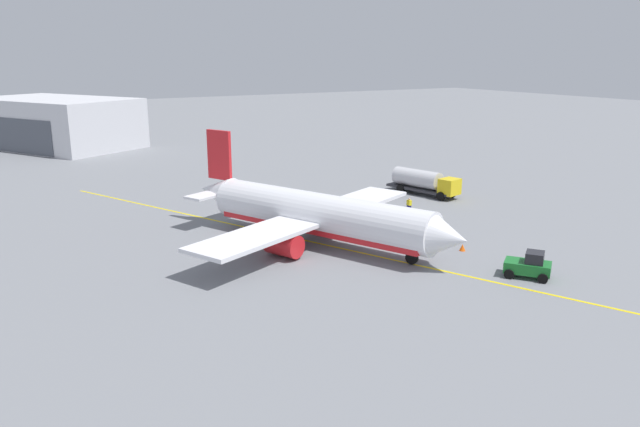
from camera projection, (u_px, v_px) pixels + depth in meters
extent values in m
plane|color=slate|center=(320.00, 244.00, 58.89)|extent=(400.00, 400.00, 0.00)
cylinder|color=white|center=(320.00, 214.00, 58.14)|extent=(23.32, 13.00, 3.93)
cube|color=red|center=(320.00, 225.00, 58.41)|extent=(21.83, 11.82, 1.10)
cone|color=white|center=(449.00, 238.00, 50.60)|extent=(4.52, 4.77, 3.78)
cone|color=white|center=(216.00, 191.00, 65.95)|extent=(5.56, 4.90, 3.34)
cube|color=red|center=(219.00, 155.00, 64.57)|extent=(3.08, 1.60, 5.20)
cube|color=white|center=(221.00, 192.00, 65.57)|extent=(5.53, 8.66, 0.24)
cube|color=white|center=(312.00, 217.00, 58.83)|extent=(15.88, 28.52, 0.36)
cylinder|color=red|center=(348.00, 220.00, 62.75)|extent=(3.77, 3.20, 2.10)
cylinder|color=red|center=(284.00, 244.00, 54.64)|extent=(3.77, 3.20, 2.10)
cylinder|color=#4C4C51|center=(412.00, 251.00, 52.94)|extent=(0.24, 0.24, 1.24)
cylinder|color=black|center=(412.00, 258.00, 53.10)|extent=(1.17, 0.80, 1.10)
cylinder|color=#4C4C51|center=(319.00, 223.00, 61.77)|extent=(0.24, 0.24, 1.24)
cylinder|color=black|center=(319.00, 229.00, 61.92)|extent=(1.17, 0.80, 1.10)
cylinder|color=#4C4C51|center=(287.00, 235.00, 57.71)|extent=(0.24, 0.24, 1.24)
cylinder|color=black|center=(287.00, 241.00, 57.87)|extent=(1.17, 0.80, 1.10)
cube|color=#2D2D33|center=(421.00, 189.00, 79.44)|extent=(9.80, 4.74, 0.30)
cube|color=yellow|center=(450.00, 187.00, 76.21)|extent=(2.53, 2.82, 2.00)
cube|color=black|center=(456.00, 185.00, 75.49)|extent=(0.65, 1.98, 0.90)
cylinder|color=silver|center=(417.00, 178.00, 79.52)|extent=(7.03, 3.86, 2.30)
cylinder|color=black|center=(452.00, 193.00, 77.61)|extent=(1.15, 0.61, 1.10)
cylinder|color=black|center=(441.00, 196.00, 75.91)|extent=(1.15, 0.61, 1.10)
cylinder|color=black|center=(412.00, 186.00, 81.93)|extent=(1.15, 0.61, 1.10)
cylinder|color=black|center=(400.00, 189.00, 80.24)|extent=(1.15, 0.61, 1.10)
cube|color=#196B28|center=(527.00, 267.00, 49.94)|extent=(4.09, 3.74, 0.90)
cube|color=black|center=(535.00, 257.00, 49.52)|extent=(2.08, 2.12, 0.90)
cylinder|color=black|center=(509.00, 274.00, 49.66)|extent=(0.82, 0.72, 0.80)
cylinder|color=black|center=(512.00, 266.00, 51.44)|extent=(0.82, 0.72, 0.80)
cylinder|color=black|center=(543.00, 279.00, 48.66)|extent=(0.82, 0.72, 0.80)
cylinder|color=black|center=(545.00, 271.00, 50.44)|extent=(0.82, 0.72, 0.80)
cube|color=navy|center=(409.00, 209.00, 70.36)|extent=(0.44, 0.32, 0.85)
cube|color=yellow|center=(409.00, 203.00, 70.17)|extent=(0.52, 0.36, 0.60)
sphere|color=tan|center=(409.00, 199.00, 70.06)|extent=(0.24, 0.24, 0.24)
cone|color=#F2590F|center=(462.00, 247.00, 56.72)|extent=(0.57, 0.57, 0.63)
cube|color=silver|center=(55.00, 123.00, 118.53)|extent=(36.07, 31.07, 9.36)
cube|color=#4C515B|center=(13.00, 135.00, 111.28)|extent=(19.11, 10.86, 6.18)
cube|color=yellow|center=(320.00, 244.00, 58.89)|extent=(72.75, 31.59, 0.01)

